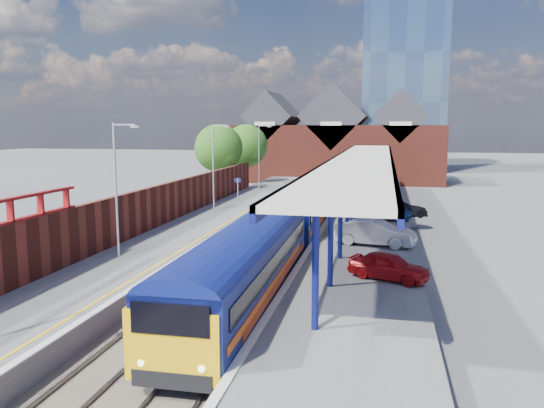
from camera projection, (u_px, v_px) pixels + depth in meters
The scene contains 23 objects.
ground at pixel (306, 210), 50.11m from camera, with size 240.00×240.00×0.00m, color #5B5B5E.
ballast_bed at pixel (287, 229), 40.42m from camera, with size 6.00×76.00×0.06m, color #473D33.
rails at pixel (287, 228), 40.41m from camera, with size 4.51×76.00×0.14m.
left_platform at pixel (218, 221), 41.49m from camera, with size 5.00×76.00×1.00m, color #565659.
right_platform at pixel (367, 226), 39.12m from camera, with size 6.00×76.00×1.00m, color #565659.
coping_left at pixel (247, 215), 40.93m from camera, with size 0.30×76.00×0.05m, color silver.
coping_right at pixel (328, 218), 39.63m from camera, with size 0.30×76.00×0.05m, color silver.
yellow_line at pixel (240, 215), 41.06m from camera, with size 0.14×76.00×0.01m, color yellow.
train at pixel (318, 192), 46.40m from camera, with size 2.98×65.93×3.45m.
canopy at pixel (363, 160), 40.42m from camera, with size 4.50×52.00×4.48m.
lamp_post_b at pixel (118, 181), 27.47m from camera, with size 1.48×0.18×7.00m.
lamp_post_c at pixel (215, 162), 42.95m from camera, with size 1.48×0.18×7.00m.
lamp_post_d at pixel (260, 152), 58.44m from camera, with size 1.48×0.18×7.00m.
platform_sign at pixel (238, 187), 44.94m from camera, with size 0.55×0.08×2.50m.
brick_wall at pixel (151, 207), 35.49m from camera, with size 0.35×50.00×3.86m.
station_building at pixel (335, 143), 76.41m from camera, with size 30.00×12.12×13.78m.
glass_tower at pixel (405, 56), 93.50m from camera, with size 14.20×14.20×40.30m.
tree_near at pixel (220, 150), 57.18m from camera, with size 5.20×5.20×8.10m.
tree_far at pixel (247, 147), 64.72m from camera, with size 5.20×5.20×8.10m.
parked_car_red at pixel (389, 266), 23.73m from camera, with size 1.45×3.61×1.23m, color #AD0E12.
parked_car_silver at pixel (375, 232), 30.55m from camera, with size 1.60×4.60×1.51m, color silver.
parked_car_dark at pixel (399, 209), 40.15m from camera, with size 1.82×4.47×1.30m, color black.
parked_car_blue at pixel (380, 210), 39.40m from camera, with size 2.20×4.77×1.33m, color navy.
Camera 1 is at (7.16, -19.08, 7.80)m, focal length 35.00 mm.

